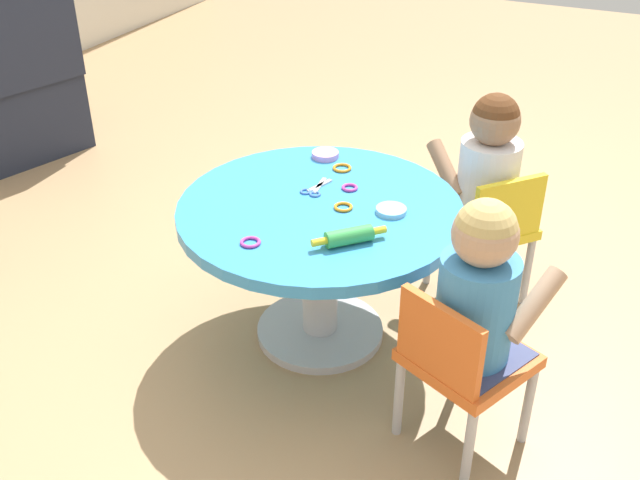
% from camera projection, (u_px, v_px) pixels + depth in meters
% --- Properties ---
extents(ground_plane, '(10.00, 10.00, 0.00)m').
position_uv_depth(ground_plane, '(320.00, 333.00, 2.64)').
color(ground_plane, tan).
extents(craft_table, '(0.91, 0.91, 0.51)m').
position_uv_depth(craft_table, '(320.00, 238.00, 2.44)').
color(craft_table, silver).
rests_on(craft_table, ground).
extents(child_chair_left, '(0.40, 0.40, 0.54)m').
position_uv_depth(child_chair_left, '(461.00, 361.00, 2.05)').
color(child_chair_left, '#B7B7BC').
rests_on(child_chair_left, ground).
extents(seated_child_left, '(0.43, 0.39, 0.51)m').
position_uv_depth(seated_child_left, '(479.00, 288.00, 1.96)').
color(seated_child_left, '#3F4772').
rests_on(seated_child_left, ground).
extents(child_chair_right, '(0.42, 0.42, 0.54)m').
position_uv_depth(child_chair_right, '(488.00, 227.00, 2.67)').
color(child_chair_right, '#B7B7BC').
rests_on(child_chair_right, ground).
extents(seated_child_right, '(0.43, 0.44, 0.51)m').
position_uv_depth(seated_child_right, '(488.00, 165.00, 2.59)').
color(seated_child_right, '#3F4772').
rests_on(seated_child_right, ground).
extents(rolling_pin, '(0.18, 0.18, 0.05)m').
position_uv_depth(rolling_pin, '(349.00, 236.00, 2.17)').
color(rolling_pin, green).
rests_on(rolling_pin, craft_table).
extents(craft_scissors, '(0.14, 0.08, 0.01)m').
position_uv_depth(craft_scissors, '(314.00, 190.00, 2.46)').
color(craft_scissors, silver).
rests_on(craft_scissors, craft_table).
extents(playdough_blob_0, '(0.10, 0.10, 0.02)m').
position_uv_depth(playdough_blob_0, '(391.00, 210.00, 2.33)').
color(playdough_blob_0, '#8CCCF2').
rests_on(playdough_blob_0, craft_table).
extents(playdough_blob_1, '(0.10, 0.10, 0.02)m').
position_uv_depth(playdough_blob_1, '(325.00, 154.00, 2.68)').
color(playdough_blob_1, '#CC99E5').
rests_on(playdough_blob_1, craft_table).
extents(cookie_cutter_0, '(0.06, 0.06, 0.01)m').
position_uv_depth(cookie_cutter_0, '(250.00, 242.00, 2.18)').
color(cookie_cutter_0, '#D83FA5').
rests_on(cookie_cutter_0, craft_table).
extents(cookie_cutter_1, '(0.06, 0.06, 0.01)m').
position_uv_depth(cookie_cutter_1, '(343.00, 207.00, 2.36)').
color(cookie_cutter_1, orange).
rests_on(cookie_cutter_1, craft_table).
extents(cookie_cutter_2, '(0.05, 0.05, 0.01)m').
position_uv_depth(cookie_cutter_2, '(350.00, 188.00, 2.47)').
color(cookie_cutter_2, '#D83FA5').
rests_on(cookie_cutter_2, craft_table).
extents(cookie_cutter_3, '(0.07, 0.07, 0.01)m').
position_uv_depth(cookie_cutter_3, '(342.00, 168.00, 2.60)').
color(cookie_cutter_3, orange).
rests_on(cookie_cutter_3, craft_table).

